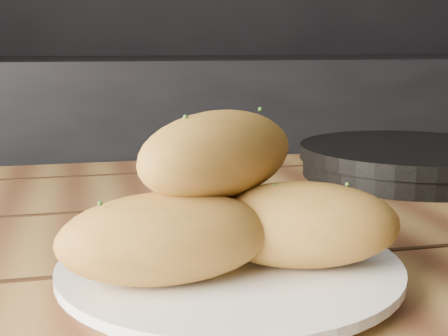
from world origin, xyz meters
TOP-DOWN VIEW (x-y plane):
  - counter at (0.00, 1.70)m, footprint 2.80×0.60m
  - table at (-0.65, 0.63)m, footprint 1.54×0.81m
  - plate at (-0.80, 0.49)m, footprint 0.28×0.28m
  - bread_rolls at (-0.81, 0.49)m, footprint 0.27×0.22m
  - skillet at (-0.45, 0.82)m, footprint 0.44×0.32m

SIDE VIEW (x-z plane):
  - counter at x=0.00m, z-range 0.00..0.90m
  - table at x=-0.65m, z-range 0.27..1.02m
  - plate at x=-0.80m, z-range 0.75..0.77m
  - skillet at x=-0.45m, z-range 0.75..0.80m
  - bread_rolls at x=-0.81m, z-range 0.75..0.88m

